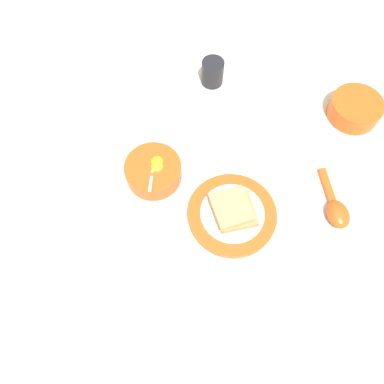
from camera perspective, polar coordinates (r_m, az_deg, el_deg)
name	(u,v)px	position (r m, az deg, el deg)	size (l,w,h in m)	color
ground_plane	(267,138)	(1.02, 11.29, 8.02)	(3.00, 3.00, 0.00)	silver
egg_bowl	(154,171)	(0.92, -5.89, 3.22)	(0.15, 0.14, 0.08)	#DB5119
toast_plate	(232,214)	(0.89, 6.11, -3.43)	(0.21, 0.21, 0.02)	#DB5119
toast_sandwich	(233,210)	(0.87, 6.31, -2.68)	(0.12, 0.13, 0.03)	tan
soup_spoon	(336,209)	(0.95, 21.12, -2.50)	(0.16, 0.09, 0.03)	#DB5119
congee_bowl	(355,108)	(1.11, 23.63, 11.62)	(0.14, 0.14, 0.05)	#DB5119
drinking_cup	(213,72)	(1.09, 3.15, 17.83)	(0.06, 0.06, 0.07)	black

